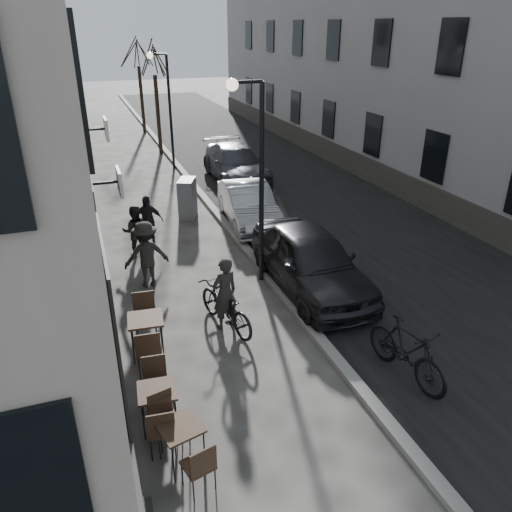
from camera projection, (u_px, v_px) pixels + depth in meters
ground at (387, 440)px, 8.13m from camera, size 120.00×120.00×0.00m
road at (265, 171)px, 22.96m from camera, size 7.30×60.00×0.00m
kerb at (187, 177)px, 21.84m from camera, size 0.25×60.00×0.12m
streetlamp_near at (255, 163)px, 11.87m from camera, size 0.90×0.28×5.09m
streetlamp_far at (165, 99)px, 22.12m from camera, size 0.90×0.28×5.09m
tree_near at (153, 58)px, 24.07m from camera, size 2.40×2.40×5.70m
tree_far at (137, 52)px, 29.20m from camera, size 2.40×2.40×5.70m
bistro_set_a at (181, 441)px, 7.52m from camera, size 0.77×1.54×0.88m
bistro_set_b at (158, 404)px, 8.23m from camera, size 0.67×1.56×0.90m
bistro_set_c at (147, 332)px, 10.06m from camera, size 0.75×1.73×1.00m
sign_board at (135, 499)px, 6.62m from camera, size 0.38×0.63×1.08m
utility_cabinet at (187, 199)px, 17.21m from camera, size 0.83×1.04×1.37m
bicycle at (225, 306)px, 10.97m from camera, size 1.23×2.08×1.03m
cyclist_rider at (225, 293)px, 10.84m from camera, size 0.71×0.57×1.69m
pedestrian_near at (135, 231)px, 14.31m from camera, size 0.83×0.69×1.53m
pedestrian_mid at (146, 254)px, 12.59m from camera, size 1.17×0.72×1.75m
pedestrian_far at (147, 221)px, 14.93m from camera, size 0.96×0.46×1.59m
car_near at (311, 260)px, 12.48m from camera, size 1.90×4.64×1.58m
car_mid at (248, 205)px, 16.68m from camera, size 1.81×4.21×1.35m
car_far at (236, 164)px, 21.34m from camera, size 2.20×5.12×1.47m
moped at (407, 350)px, 9.34m from camera, size 0.87×2.09×1.22m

